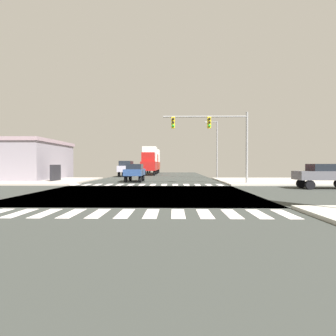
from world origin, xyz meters
The scene contains 12 objects.
ground centered at (0.00, 0.00, -0.03)m, with size 90.00×90.00×0.05m.
sidewalk_corner_ne centered at (13.00, 12.00, 0.07)m, with size 12.00×12.00×0.14m.
sidewalk_corner_nw centered at (-13.00, 12.00, 0.07)m, with size 12.00×12.00×0.14m.
crosswalk_near centered at (-0.25, -7.30, 0.00)m, with size 13.50×2.00×0.01m.
crosswalk_far centered at (-0.25, 7.30, 0.00)m, with size 13.50×2.00×0.01m.
traffic_signal_mast centered at (5.76, 7.60, 4.90)m, with size 7.70×0.55×6.58m.
street_lamp centered at (7.56, 18.95, 4.52)m, with size 1.78×0.32×7.50m.
box_truck_nearside_1 centered at (-2.00, 30.04, 2.56)m, with size 2.40×7.20×4.85m.
suv_farside_1 centered at (-5.00, 23.89, 1.39)m, with size 1.96×4.60×2.34m.
sedan_crossing_1 centered at (13.53, 3.50, 1.12)m, with size 4.30×1.80×1.88m.
sedan_queued_2 centered at (-2.00, 11.65, 1.12)m, with size 1.80×4.30×1.88m.
box_truck_leading_2 centered at (-2.00, 39.40, 2.56)m, with size 2.40×7.20×4.85m.
Camera 1 is at (2.07, -17.70, 1.86)m, focal length 29.74 mm.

